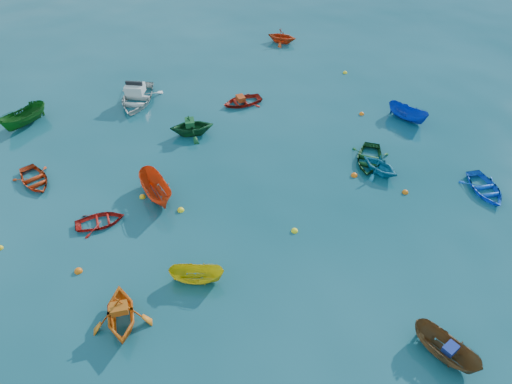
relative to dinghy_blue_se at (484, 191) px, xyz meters
name	(u,v)px	position (x,y,z in m)	size (l,w,h in m)	color
ground	(296,264)	(-11.80, -0.82, 0.00)	(160.00, 160.00, 0.00)	#0A3D49
sampan_brown_mid	(443,356)	(-8.35, -7.29, 0.00)	(1.11, 2.95, 1.14)	brown
dinghy_blue_se	(484,191)	(0.00, 0.00, 0.00)	(2.08, 2.90, 0.60)	blue
dinghy_orange_w	(123,323)	(-19.93, -0.99, 0.00)	(2.52, 2.92, 1.54)	orange
sampan_yellow_mid	(197,281)	(-16.37, -0.04, 0.00)	(0.95, 2.53, 0.98)	gold
dinghy_green_e	(368,162)	(-4.51, 4.61, 0.00)	(2.19, 3.06, 0.63)	#10451B
dinghy_cyan_se	(379,173)	(-4.49, 3.53, 0.00)	(2.00, 2.32, 1.22)	teal
dinghy_red_nw	(101,223)	(-19.88, 5.32, 0.00)	(1.77, 2.47, 0.51)	#AA130E
sampan_orange_n	(158,197)	(-16.72, 6.21, 0.00)	(1.25, 3.32, 1.28)	red
dinghy_green_n	(193,134)	(-13.30, 11.14, 0.00)	(2.31, 2.68, 1.41)	#104722
dinghy_red_ne	(242,103)	(-9.14, 13.36, 0.00)	(1.94, 2.71, 0.56)	#A8180E
sampan_blue_far	(406,119)	(0.12, 7.54, 0.00)	(1.05, 2.78, 1.08)	#0D34A8
dinghy_red_far	(35,182)	(-22.77, 9.96, 0.00)	(1.98, 2.77, 0.57)	#B7310F
dinghy_orange_far	(282,42)	(-2.80, 20.94, 0.00)	(2.03, 2.36, 1.24)	red
sampan_green_far	(27,125)	(-22.91, 16.11, 0.00)	(1.22, 3.23, 1.25)	#135416
motorboat_white	(137,102)	(-15.73, 16.22, 0.00)	(2.98, 4.16, 1.46)	silver
tarp_blue_a	(450,349)	(-8.31, -7.43, 0.71)	(0.58, 0.44, 0.28)	navy
tarp_orange_a	(119,309)	(-19.93, -0.94, 0.94)	(0.70, 0.53, 0.34)	#B35312
tarp_green_b	(190,122)	(-13.40, 11.16, 0.89)	(0.74, 0.56, 0.36)	#134C22
tarp_orange_b	(241,98)	(-9.24, 13.35, 0.44)	(0.65, 0.49, 0.32)	#B13812
buoy_ye_a	(294,231)	(-10.93, 1.13, 0.00)	(0.34, 0.34, 0.34)	#FFF01A
buoy_or_b	(405,193)	(-4.09, 1.51, 0.00)	(0.35, 0.35, 0.35)	#E0610C
buoy_ye_b	(0,248)	(-24.69, 5.42, 0.00)	(0.31, 0.31, 0.31)	yellow
buoy_or_c	(79,271)	(-21.34, 2.54, 0.00)	(0.38, 0.38, 0.38)	orange
buoy_ye_c	(181,211)	(-15.84, 4.72, 0.00)	(0.36, 0.36, 0.36)	yellow
buoy_or_d	(354,176)	(-5.95, 3.81, 0.00)	(0.37, 0.37, 0.37)	#FF660D
buoy_ye_d	(143,197)	(-17.48, 6.50, 0.00)	(0.34, 0.34, 0.34)	yellow
buoy_or_e	(362,114)	(-2.27, 9.15, 0.00)	(0.33, 0.33, 0.33)	orange
buoy_ye_e	(345,73)	(-0.51, 14.47, 0.00)	(0.33, 0.33, 0.33)	yellow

